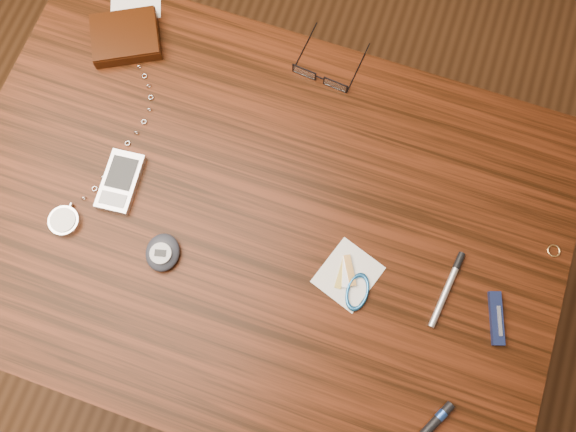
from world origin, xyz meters
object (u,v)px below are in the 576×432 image
at_px(desk, 259,234).
at_px(wallet_and_card, 126,36).
at_px(pda_phone, 120,181).
at_px(notepad_keys, 353,284).
at_px(eyeglasses, 321,76).
at_px(silver_pen, 449,283).
at_px(pocket_watch, 68,216).
at_px(pedometer, 163,253).
at_px(pocket_knife, 496,318).

relative_size(desk, wallet_and_card, 5.47).
bearing_deg(pda_phone, desk, 3.43).
xyz_separation_m(pda_phone, notepad_keys, (0.41, -0.04, -0.00)).
distance_m(eyeglasses, silver_pen, 0.41).
relative_size(pocket_watch, pda_phone, 3.02).
bearing_deg(pda_phone, wallet_and_card, 111.18).
height_order(desk, pda_phone, pda_phone).
relative_size(pocket_watch, pedometer, 4.44).
bearing_deg(pocket_watch, pocket_knife, 5.42).
bearing_deg(pocket_knife, notepad_keys, -174.77).
bearing_deg(pda_phone, pocket_knife, -1.36).
relative_size(eyeglasses, pocket_knife, 1.39).
distance_m(pedometer, silver_pen, 0.46).
bearing_deg(pedometer, pda_phone, 141.81).
xyz_separation_m(pocket_knife, silver_pen, (-0.08, 0.03, -0.00)).
bearing_deg(silver_pen, pocket_watch, -171.23).
height_order(eyeglasses, silver_pen, eyeglasses).
xyz_separation_m(pedometer, pocket_knife, (0.53, 0.07, -0.01)).
height_order(notepad_keys, silver_pen, silver_pen).
bearing_deg(silver_pen, pedometer, -167.10).
height_order(desk, silver_pen, silver_pen).
bearing_deg(eyeglasses, pocket_watch, -129.89).
height_order(desk, eyeglasses, eyeglasses).
bearing_deg(notepad_keys, pedometer, -170.11).
height_order(pda_phone, pocket_knife, pda_phone).
bearing_deg(pocket_knife, pedometer, -172.10).
height_order(pocket_watch, pocket_knife, pocket_watch).
bearing_deg(notepad_keys, wallet_and_card, 150.66).
bearing_deg(silver_pen, eyeglasses, 137.54).
xyz_separation_m(pocket_watch, silver_pen, (0.61, 0.09, -0.00)).
height_order(desk, notepad_keys, notepad_keys).
bearing_deg(wallet_and_card, silver_pen, -19.96).
bearing_deg(eyeglasses, pocket_knife, -38.41).
height_order(pda_phone, pedometer, pedometer).
height_order(pocket_watch, pda_phone, pda_phone).
bearing_deg(desk, wallet_and_card, 144.35).
distance_m(eyeglasses, pedometer, 0.40).
bearing_deg(wallet_and_card, pocket_watch, -83.20).
xyz_separation_m(pocket_watch, pocket_knife, (0.70, 0.07, -0.00)).
bearing_deg(wallet_and_card, desk, -35.65).
height_order(pda_phone, silver_pen, pda_phone).
xyz_separation_m(desk, pda_phone, (-0.23, -0.01, 0.11)).
relative_size(wallet_and_card, pocket_watch, 0.56).
relative_size(eyeglasses, pocket_watch, 0.36).
xyz_separation_m(desk, eyeglasses, (0.02, 0.28, 0.11)).
bearing_deg(desk, pedometer, -139.70).
distance_m(pocket_watch, notepad_keys, 0.47).
height_order(eyeglasses, pedometer, pedometer).
relative_size(pda_phone, notepad_keys, 0.96).
xyz_separation_m(pda_phone, silver_pen, (0.56, 0.01, -0.00)).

